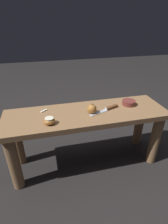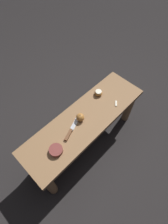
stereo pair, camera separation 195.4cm
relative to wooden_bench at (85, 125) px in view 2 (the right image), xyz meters
The scene contains 7 objects.
ground_plane 0.38m from the wooden_bench, ahead, with size 8.00×8.00×0.00m, color black.
wooden_bench is the anchor object (origin of this frame).
knife 0.21m from the wooden_bench, behind, with size 0.25×0.12×0.02m.
apple_whole 0.15m from the wooden_bench, 147.88° to the left, with size 0.07×0.07×0.08m.
apple_cut 0.32m from the wooden_bench, 18.75° to the left, with size 0.07×0.07×0.05m.
apple_slice_near_knife 0.34m from the wooden_bench, 16.64° to the right, with size 0.06×0.05×0.01m.
bowl 0.39m from the wooden_bench, behind, with size 0.11×0.11×0.04m.
Camera 2 is at (-0.56, -0.53, 1.77)m, focal length 28.00 mm.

